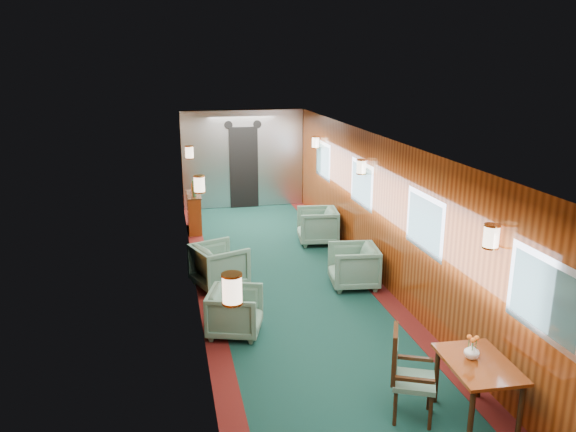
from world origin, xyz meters
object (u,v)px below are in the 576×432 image
object	(u,v)px
dining_table	(478,372)
armchair_left_near	(235,312)
armchair_right_near	(353,266)
armchair_right_far	(317,226)
armchair_left_far	(219,265)
side_chair	(405,370)
credenza	(194,212)

from	to	relation	value
dining_table	armchair_left_near	size ratio (longest dim) A/B	1.33
armchair_right_near	armchair_right_far	size ratio (longest dim) A/B	0.97
armchair_left_near	armchair_right_near	distance (m)	2.41
armchair_left_far	armchair_right_far	distance (m)	2.81
side_chair	armchair_left_far	bearing A→B (deg)	135.27
armchair_right_far	side_chair	bearing A→B (deg)	1.27
dining_table	armchair_left_near	bearing A→B (deg)	134.23
credenza	armchair_right_near	distance (m)	4.34
armchair_left_near	armchair_left_far	distance (m)	1.69
dining_table	armchair_right_near	world-z (taller)	armchair_right_near
armchair_left_near	armchair_left_far	bearing A→B (deg)	19.31
credenza	dining_table	bearing A→B (deg)	-71.77
side_chair	armchair_left_near	distance (m)	2.64
armchair_right_near	armchair_right_far	world-z (taller)	armchair_right_far
dining_table	credenza	distance (m)	7.69
side_chair	credenza	world-z (taller)	credenza
credenza	armchair_right_near	bearing A→B (deg)	-57.33
side_chair	credenza	xyz separation A→B (m)	(-1.73, 7.07, -0.11)
dining_table	credenza	world-z (taller)	credenza
armchair_left_near	side_chair	bearing A→B (deg)	-128.42
dining_table	credenza	bearing A→B (deg)	111.00
armchair_left_far	credenza	bearing A→B (deg)	-16.86
credenza	armchair_left_near	size ratio (longest dim) A/B	1.57
credenza	armchair_left_far	size ratio (longest dim) A/B	1.39
armchair_left_far	armchair_left_near	bearing A→B (deg)	160.57
side_chair	armchair_right_near	world-z (taller)	side_chair
credenza	armchair_right_near	world-z (taller)	credenza
armchair_left_far	dining_table	bearing A→B (deg)	-172.96
credenza	armchair_left_far	distance (m)	3.20
armchair_left_near	armchair_right_far	xyz separation A→B (m)	(2.10, 3.51, 0.04)
armchair_left_near	dining_table	bearing A→B (deg)	-120.69
credenza	armchair_left_near	xyz separation A→B (m)	(0.27, -4.88, -0.10)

